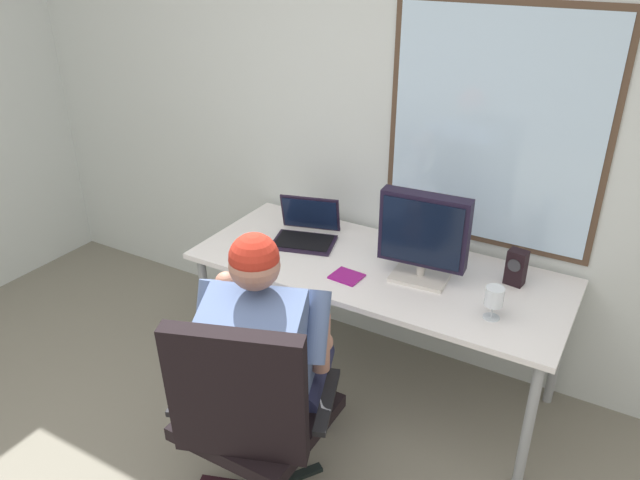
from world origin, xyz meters
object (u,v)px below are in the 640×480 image
Objects in this scene: wine_glass at (494,298)px; crt_monitor at (424,234)px; desk_speaker at (516,267)px; cd_case at (347,276)px; person_seated at (268,351)px; laptop at (307,229)px; desk at (377,277)px; office_chair at (249,411)px.

crt_monitor is at bearing 157.30° from wine_glass.
cd_case is (-0.71, -0.34, -0.08)m from desk_speaker.
person_seated is at bearing -129.21° from desk_speaker.
wine_glass is (0.39, -0.16, -0.14)m from crt_monitor.
cd_case is (0.38, -0.26, -0.05)m from laptop.
desk is 10.74× the size of desk_speaker.
wine_glass is at bearing -22.70° from crt_monitor.
desk is 12.23× the size of cd_case.
wine_glass is at bearing -91.72° from desk_speaker.
desk is at bearing -10.47° from laptop.
desk is at bearing 86.73° from office_chair.
office_chair is (-0.06, -1.02, -0.09)m from desk.
person_seated is 0.92m from laptop.
crt_monitor reaches higher than wine_glass.
person_seated is 1.22m from desk_speaker.
desk is 0.78m from person_seated.
desk is 0.37m from crt_monitor.
crt_monitor is 2.49× the size of desk_speaker.
person_seated is 8.34× the size of wine_glass.
laptop is at bearing 110.10° from office_chair.
office_chair is at bearing -105.42° from crt_monitor.
cd_case is at bearing -179.39° from wine_glass.
crt_monitor is at bearing 74.58° from office_chair.
desk is 0.66m from desk_speaker.
desk is 1.81× the size of office_chair.
laptop is at bearing 172.83° from crt_monitor.
desk is at bearing -164.64° from desk_speaker.
office_chair reaches higher than desk_speaker.
person_seated is at bearing 107.66° from office_chair.
laptop is 1.09m from desk_speaker.
office_chair is at bearing -128.27° from wine_glass.
wine_glass is (0.67, 0.85, 0.25)m from office_chair.
desk_speaker is at bearing 15.36° from desk.
desk_speaker is at bearing 4.54° from laptop.
desk_speaker is (0.76, 0.94, 0.16)m from person_seated.
laptop is (-0.32, 0.85, 0.13)m from person_seated.
office_chair reaches higher than laptop.
crt_monitor is 0.46m from desk_speaker.
wine_glass reaches higher than cd_case.
laptop reaches higher than cd_case.
person_seated reaches higher than crt_monitor.
person_seated reaches higher than cd_case.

